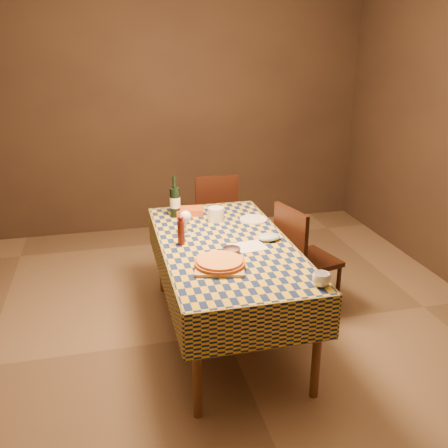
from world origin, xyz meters
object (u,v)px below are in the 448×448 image
at_px(dining_table, 226,253).
at_px(cutting_board, 220,266).
at_px(white_plate, 253,219).
at_px(chair_right, 301,254).
at_px(chair_far, 215,212).
at_px(bowl, 232,251).
at_px(pizza, 220,262).
at_px(wine_bottle, 175,202).

relative_size(dining_table, cutting_board, 5.86).
relative_size(white_plate, chair_right, 0.24).
xyz_separation_m(dining_table, white_plate, (0.34, 0.42, 0.08)).
bearing_deg(chair_right, chair_far, 110.86).
relative_size(cutting_board, white_plate, 1.40).
bearing_deg(white_plate, bowl, -119.44).
xyz_separation_m(bowl, chair_far, (0.23, 1.57, -0.27)).
height_order(dining_table, pizza, pizza).
bearing_deg(bowl, wine_bottle, 107.03).
bearing_deg(pizza, bowl, 56.12).
relative_size(bowl, wine_bottle, 0.36).
distance_m(dining_table, chair_far, 1.41).
relative_size(pizza, wine_bottle, 1.20).
bearing_deg(bowl, chair_far, 81.50).
bearing_deg(dining_table, white_plate, 51.02).
relative_size(bowl, chair_right, 0.13).
height_order(cutting_board, chair_right, chair_right).
relative_size(dining_table, wine_bottle, 5.37).
relative_size(dining_table, white_plate, 8.22).
distance_m(pizza, wine_bottle, 1.06).
bearing_deg(cutting_board, chair_far, 78.32).
distance_m(cutting_board, wine_bottle, 1.07).
bearing_deg(wine_bottle, dining_table, -68.21).
bearing_deg(pizza, cutting_board, 0.00).
distance_m(dining_table, white_plate, 0.54).
bearing_deg(wine_bottle, cutting_board, -82.81).
height_order(cutting_board, pizza, pizza).
bearing_deg(dining_table, pizza, -109.37).
bearing_deg(bowl, pizza, -123.88).
bearing_deg(cutting_board, bowl, 56.12).
distance_m(bowl, chair_far, 1.61).
bearing_deg(wine_bottle, chair_right, -26.20).
bearing_deg(white_plate, cutting_board, -120.56).
distance_m(bowl, white_plate, 0.70).
xyz_separation_m(white_plate, chair_far, (-0.11, 0.96, -0.25)).
relative_size(cutting_board, chair_right, 0.34).
bearing_deg(chair_far, bowl, -98.50).
bearing_deg(chair_right, dining_table, -163.45).
bearing_deg(wine_bottle, chair_far, 55.13).
distance_m(pizza, white_plate, 0.93).
xyz_separation_m(wine_bottle, white_plate, (0.60, -0.25, -0.12)).
xyz_separation_m(cutting_board, wine_bottle, (-0.13, 1.05, 0.12)).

